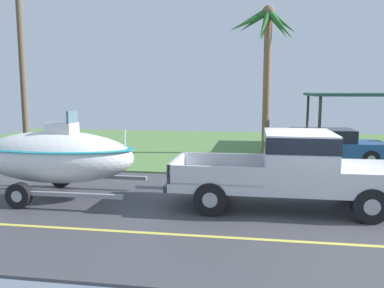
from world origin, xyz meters
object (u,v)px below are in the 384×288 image
at_px(pickup_truck_towing, 296,166).
at_px(utility_pole, 22,64).
at_px(carport_awning, 384,96).
at_px(palm_tree_far_left, 266,43).
at_px(boat_on_trailer, 55,156).
at_px(parked_sedan_near, 325,146).

height_order(pickup_truck_towing, utility_pole, utility_pole).
distance_m(carport_awning, utility_pole, 16.51).
bearing_deg(utility_pole, palm_tree_far_left, 24.38).
xyz_separation_m(pickup_truck_towing, boat_on_trailer, (-6.42, -0.00, 0.08)).
relative_size(pickup_truck_towing, palm_tree_far_left, 0.85).
relative_size(pickup_truck_towing, carport_awning, 0.79).
height_order(carport_awning, palm_tree_far_left, palm_tree_far_left).
bearing_deg(parked_sedan_near, utility_pole, -167.96).
bearing_deg(boat_on_trailer, utility_pole, 129.42).
height_order(boat_on_trailer, parked_sedan_near, boat_on_trailer).
distance_m(boat_on_trailer, palm_tree_far_left, 10.89).
height_order(boat_on_trailer, carport_awning, carport_awning).
relative_size(pickup_truck_towing, parked_sedan_near, 1.29).
bearing_deg(utility_pole, parked_sedan_near, 12.04).
relative_size(pickup_truck_towing, utility_pole, 0.75).
xyz_separation_m(pickup_truck_towing, utility_pole, (-9.84, 4.16, 2.88)).
height_order(boat_on_trailer, utility_pole, utility_pole).
xyz_separation_m(palm_tree_far_left, utility_pole, (-9.24, -4.19, -1.08)).
bearing_deg(palm_tree_far_left, carport_awning, 23.35).
bearing_deg(carport_awning, palm_tree_far_left, -156.65).
distance_m(pickup_truck_towing, carport_awning, 12.14).
relative_size(boat_on_trailer, parked_sedan_near, 1.28).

